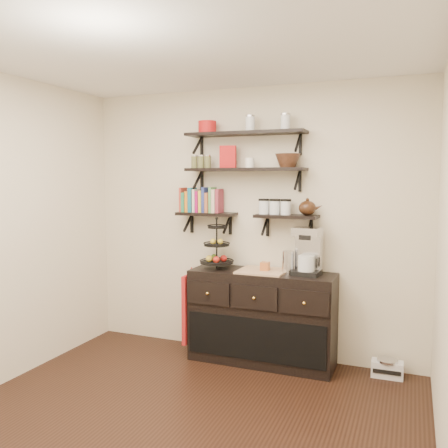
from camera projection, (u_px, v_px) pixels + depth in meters
floor at (168, 435)px, 3.34m from camera, size 3.50×3.50×0.00m
ceiling at (163, 39)px, 3.07m from camera, size 3.50×3.50×0.02m
back_wall at (249, 222)px, 4.82m from camera, size 3.50×0.02×2.70m
shelf_top at (245, 134)px, 4.61m from camera, size 1.20×0.27×0.23m
shelf_mid at (245, 170)px, 4.65m from camera, size 1.20×0.27×0.23m
shelf_low_left at (207, 214)px, 4.86m from camera, size 0.60×0.25×0.23m
shelf_low_right at (287, 217)px, 4.55m from camera, size 0.60×0.25×0.23m
cookbooks at (202, 201)px, 4.87m from camera, size 0.43×0.15×0.26m
glass_canisters at (275, 208)px, 4.58m from camera, size 0.32×0.10×0.13m
sideboard at (262, 317)px, 4.61m from camera, size 1.40×0.50×0.92m
fruit_stand at (217, 251)px, 4.73m from camera, size 0.33×0.33×0.49m
candle at (265, 266)px, 4.55m from camera, size 0.08×0.08×0.08m
coffee_maker at (308, 252)px, 4.42m from camera, size 0.26×0.25×0.45m
thermal_carafe at (288, 263)px, 4.44m from camera, size 0.11×0.11×0.22m
apron at (190, 308)px, 4.79m from camera, size 0.04×0.30×0.69m
radio at (387, 368)px, 4.29m from camera, size 0.28×0.19×0.17m
recipe_box at (228, 157)px, 4.70m from camera, size 0.17×0.09×0.22m
walnut_bowl at (288, 161)px, 4.48m from camera, size 0.24×0.24×0.13m
ramekins at (250, 163)px, 4.62m from camera, size 0.09×0.09×0.10m
teapot at (307, 207)px, 4.46m from camera, size 0.24×0.19×0.16m
red_pot at (207, 127)px, 4.75m from camera, size 0.18×0.18×0.12m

